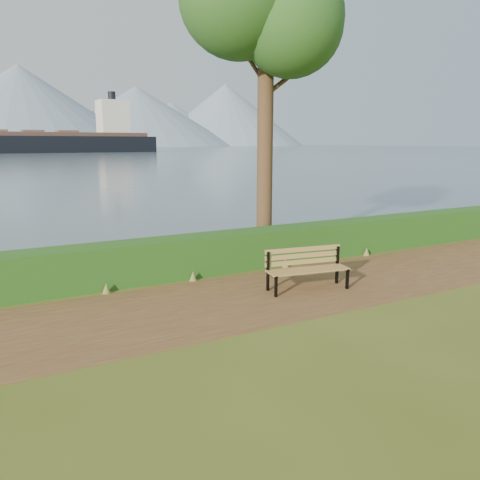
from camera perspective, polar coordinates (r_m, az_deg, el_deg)
ground at (r=10.32m, az=4.37°, el=-7.07°), size 140.00×140.00×0.00m
path at (r=10.56m, az=3.50°, el=-6.59°), size 40.00×3.40×0.01m
hedge at (r=12.37m, az=-2.01°, el=-1.43°), size 32.00×0.85×1.00m
water at (r=268.32m, az=-27.15°, el=9.85°), size 700.00×510.00×0.00m
bench at (r=10.88m, az=8.08°, el=-3.12°), size 1.98×0.85×0.96m
cargo_ship at (r=165.62m, az=-22.10°, el=10.98°), size 73.57×15.83×22.17m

